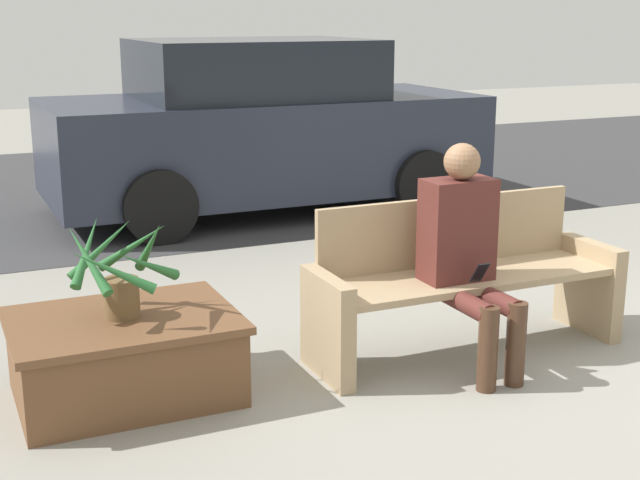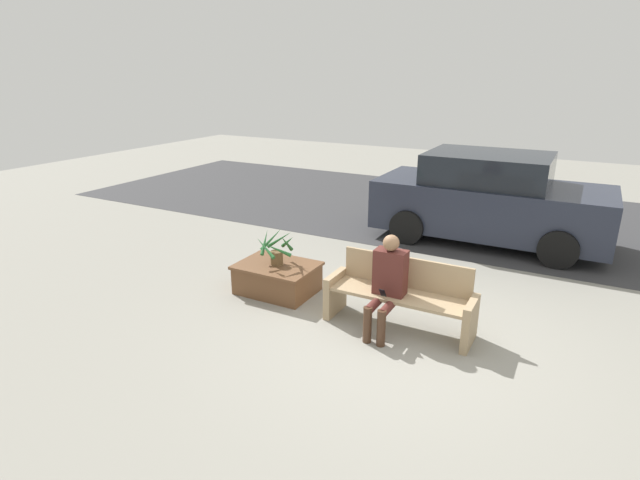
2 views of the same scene
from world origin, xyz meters
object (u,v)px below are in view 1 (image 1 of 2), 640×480
planter_box (125,353)px  potted_plant (119,273)px  bench (462,280)px  person_seated (466,247)px  parked_car (262,129)px

planter_box → potted_plant: 0.42m
bench → planter_box: bearing=175.9°
bench → potted_plant: 1.94m
bench → person_seated: (-0.11, -0.19, 0.25)m
bench → potted_plant: (-1.92, 0.14, 0.24)m
person_seated → potted_plant: (-1.81, 0.33, -0.01)m
bench → planter_box: size_ratio=1.65×
planter_box → potted_plant: potted_plant is taller
planter_box → parked_car: 4.47m
person_seated → potted_plant: bearing=169.6°
potted_plant → parked_car: (2.20, 3.85, 0.15)m
potted_plant → person_seated: bearing=-10.4°
planter_box → bench: bearing=-4.1°
potted_plant → planter_box: bearing=-26.0°
bench → parked_car: bearing=86.0°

